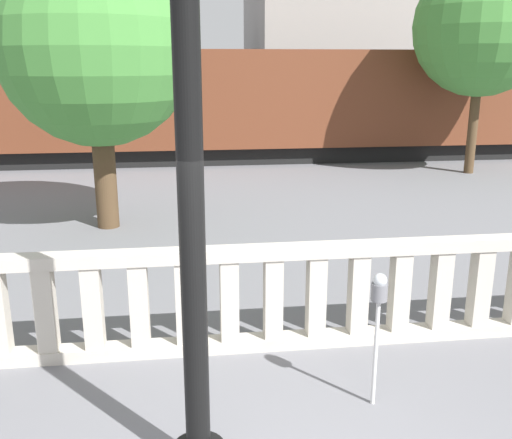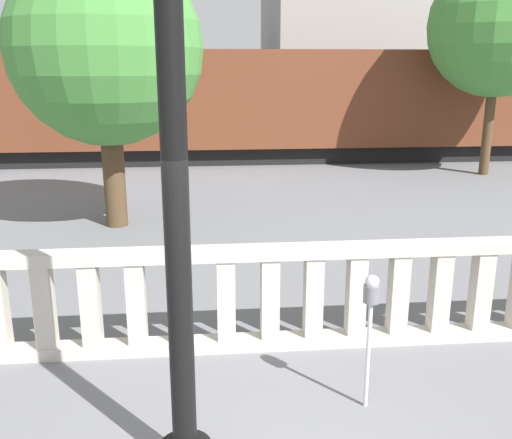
{
  "view_description": "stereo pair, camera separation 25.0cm",
  "coord_description": "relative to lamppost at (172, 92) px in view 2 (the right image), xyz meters",
  "views": [
    {
      "loc": [
        -0.7,
        -2.72,
        3.14
      ],
      "look_at": [
        0.18,
        4.1,
        1.24
      ],
      "focal_mm": 40.0,
      "sensor_mm": 36.0,
      "label": 1
    },
    {
      "loc": [
        -0.45,
        -2.75,
        3.14
      ],
      "look_at": [
        0.18,
        4.1,
        1.24
      ],
      "focal_mm": 40.0,
      "sensor_mm": 36.0,
      "label": 2
    }
  ],
  "objects": [
    {
      "name": "balustrade",
      "position": [
        0.65,
        1.92,
        -2.34
      ],
      "size": [
        12.96,
        0.24,
        1.22
      ],
      "color": "#BCB5A8",
      "rests_on": "ground"
    },
    {
      "name": "lamppost",
      "position": [
        0.0,
        0.0,
        0.0
      ],
      "size": [
        0.42,
        0.42,
        5.63
      ],
      "color": "black",
      "rests_on": "ground"
    },
    {
      "name": "parking_meter",
      "position": [
        1.67,
        0.69,
        -1.92
      ],
      "size": [
        0.15,
        0.15,
        1.32
      ],
      "color": "silver",
      "rests_on": "ground"
    },
    {
      "name": "train_near",
      "position": [
        2.11,
        14.98,
        -1.09
      ],
      "size": [
        20.44,
        2.93,
        4.12
      ],
      "color": "black",
      "rests_on": "ground"
    },
    {
      "name": "train_far",
      "position": [
        1.26,
        23.28,
        -1.08
      ],
      "size": [
        19.47,
        2.95,
        4.15
      ],
      "color": "black",
      "rests_on": "ground"
    },
    {
      "name": "building_block",
      "position": [
        8.48,
        24.22,
        2.67
      ],
      "size": [
        10.1,
        8.0,
        11.25
      ],
      "color": "gray",
      "rests_on": "ground"
    },
    {
      "name": "tree_left",
      "position": [
        8.29,
        11.72,
        1.13
      ],
      "size": [
        3.82,
        3.82,
        6.0
      ],
      "color": "#4C3823",
      "rests_on": "ground"
    },
    {
      "name": "tree_right",
      "position": [
        -1.55,
        7.24,
        0.43
      ],
      "size": [
        3.6,
        3.6,
        5.2
      ],
      "color": "#4C3823",
      "rests_on": "ground"
    }
  ]
}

